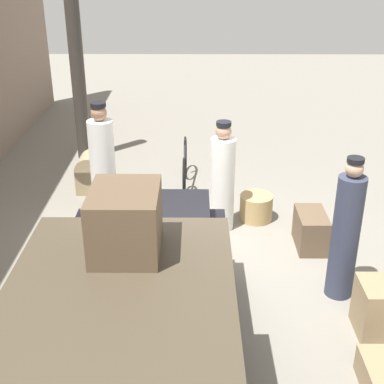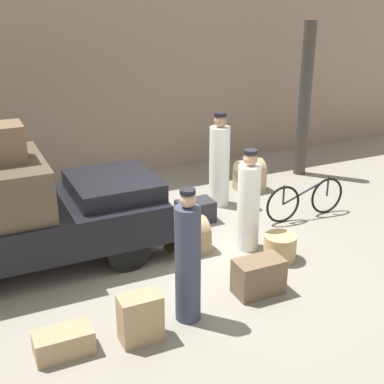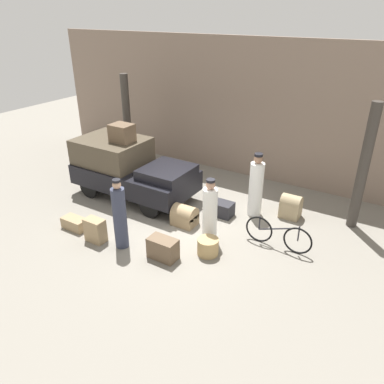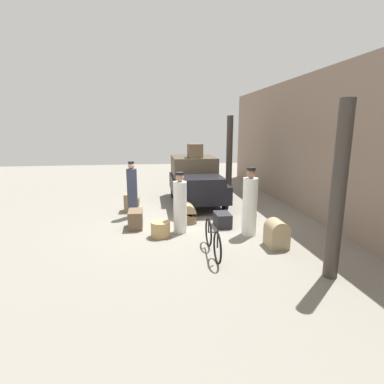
# 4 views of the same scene
# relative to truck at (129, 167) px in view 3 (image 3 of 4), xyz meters

# --- Properties ---
(ground_plane) EXTENTS (30.00, 30.00, 0.00)m
(ground_plane) POSITION_rel_truck_xyz_m (2.36, -0.69, -0.91)
(ground_plane) COLOR gray
(station_building_facade) EXTENTS (16.00, 0.15, 4.50)m
(station_building_facade) POSITION_rel_truck_xyz_m (2.36, 3.38, 1.34)
(station_building_facade) COLOR gray
(station_building_facade) RESTS_ON ground
(canopy_pillar_left) EXTENTS (0.27, 0.27, 3.32)m
(canopy_pillar_left) POSITION_rel_truck_xyz_m (-1.43, 1.69, 0.75)
(canopy_pillar_left) COLOR #38332D
(canopy_pillar_left) RESTS_ON ground
(canopy_pillar_right) EXTENTS (0.27, 0.27, 3.32)m
(canopy_pillar_right) POSITION_rel_truck_xyz_m (6.24, 1.69, 0.75)
(canopy_pillar_right) COLOR #38332D
(canopy_pillar_right) RESTS_ON ground
(truck) EXTENTS (3.71, 1.79, 1.70)m
(truck) POSITION_rel_truck_xyz_m (0.00, 0.00, 0.00)
(truck) COLOR black
(truck) RESTS_ON ground
(bicycle) EXTENTS (1.66, 0.04, 0.74)m
(bicycle) POSITION_rel_truck_xyz_m (4.90, -0.35, -0.55)
(bicycle) COLOR black
(bicycle) RESTS_ON ground
(wicker_basket) EXTENTS (0.51, 0.51, 0.40)m
(wicker_basket) POSITION_rel_truck_xyz_m (3.61, -1.48, -0.70)
(wicker_basket) COLOR tan
(wicker_basket) RESTS_ON ground
(porter_standing_middle) EXTENTS (0.39, 0.39, 1.81)m
(porter_standing_middle) POSITION_rel_truck_xyz_m (3.77, 0.88, -0.07)
(porter_standing_middle) COLOR white
(porter_standing_middle) RESTS_ON ground
(porter_carrying_trunk) EXTENTS (0.36, 0.36, 1.67)m
(porter_carrying_trunk) POSITION_rel_truck_xyz_m (3.34, -0.93, -0.14)
(porter_carrying_trunk) COLOR white
(porter_carrying_trunk) RESTS_ON ground
(porter_with_bicycle) EXTENTS (0.32, 0.32, 1.79)m
(porter_with_bicycle) POSITION_rel_truck_xyz_m (1.66, -2.29, -0.08)
(porter_with_bicycle) COLOR #33384C
(porter_with_bicycle) RESTS_ON ground
(suitcase_black_upright) EXTENTS (0.51, 0.31, 0.61)m
(suitcase_black_upright) POSITION_rel_truck_xyz_m (0.96, -2.46, -0.60)
(suitcase_black_upright) COLOR #937A56
(suitcase_black_upright) RESTS_ON ground
(suitcase_tan_flat) EXTENTS (0.62, 0.51, 0.56)m
(suitcase_tan_flat) POSITION_rel_truck_xyz_m (2.41, -0.63, -0.66)
(suitcase_tan_flat) COLOR #937A56
(suitcase_tan_flat) RESTS_ON ground
(trunk_wicker_pale) EXTENTS (0.68, 0.36, 0.30)m
(trunk_wicker_pale) POSITION_rel_truck_xyz_m (0.05, -2.33, -0.76)
(trunk_wicker_pale) COLOR #937A56
(trunk_wicker_pale) RESTS_ON ground
(trunk_umber_medium) EXTENTS (0.68, 0.39, 0.51)m
(trunk_umber_medium) POSITION_rel_truck_xyz_m (2.80, -2.16, -0.65)
(trunk_umber_medium) COLOR brown
(trunk_umber_medium) RESTS_ON ground
(suitcase_small_leather) EXTENTS (0.65, 0.43, 0.40)m
(suitcase_small_leather) POSITION_rel_truck_xyz_m (3.01, 0.34, -0.71)
(suitcase_small_leather) COLOR #232328
(suitcase_small_leather) RESTS_ON ground
(trunk_barrel_dark) EXTENTS (0.54, 0.46, 0.66)m
(trunk_barrel_dark) POSITION_rel_truck_xyz_m (4.68, 1.26, -0.58)
(trunk_barrel_dark) COLOR #9E8966
(trunk_barrel_dark) RESTS_ON ground
(trunk_on_truck_roof) EXTENTS (0.64, 0.53, 0.52)m
(trunk_on_truck_roof) POSITION_rel_truck_xyz_m (-0.16, 0.00, 1.05)
(trunk_on_truck_roof) COLOR brown
(trunk_on_truck_roof) RESTS_ON truck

